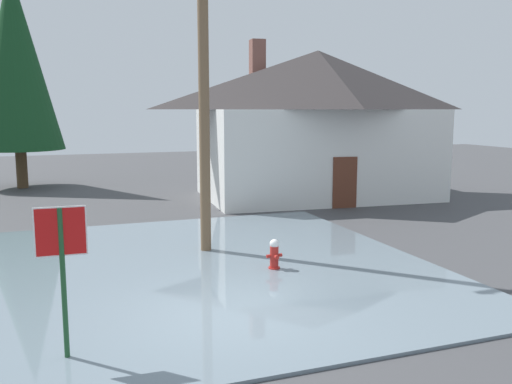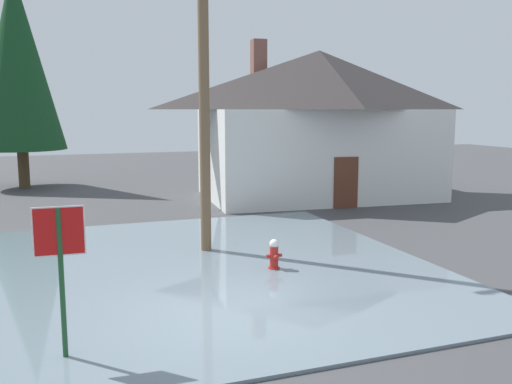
{
  "view_description": "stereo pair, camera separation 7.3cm",
  "coord_description": "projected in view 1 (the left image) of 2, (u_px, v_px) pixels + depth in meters",
  "views": [
    {
      "loc": [
        -2.87,
        -9.33,
        3.82
      ],
      "look_at": [
        1.83,
        3.51,
        1.76
      ],
      "focal_mm": 38.56,
      "sensor_mm": 36.0,
      "label": 1
    },
    {
      "loc": [
        -2.81,
        -9.35,
        3.82
      ],
      "look_at": [
        1.83,
        3.51,
        1.76
      ],
      "focal_mm": 38.56,
      "sensor_mm": 36.0,
      "label": 2
    }
  ],
  "objects": [
    {
      "name": "ground_plane",
      "position": [
        229.0,
        319.0,
        10.21
      ],
      "size": [
        80.0,
        80.0,
        0.1
      ],
      "primitive_type": "cube",
      "color": "#424244"
    },
    {
      "name": "flood_puddle",
      "position": [
        204.0,
        267.0,
        13.3
      ],
      "size": [
        10.7,
        11.43,
        0.06
      ],
      "primitive_type": "cube",
      "color": "slate",
      "rests_on": "ground"
    },
    {
      "name": "lane_stop_bar",
      "position": [
        275.0,
        336.0,
        9.33
      ],
      "size": [
        3.68,
        0.46,
        0.01
      ],
      "primitive_type": "cube",
      "rotation": [
        0.0,
        0.0,
        -0.04
      ],
      "color": "silver",
      "rests_on": "ground"
    },
    {
      "name": "stop_sign_near",
      "position": [
        62.0,
        252.0,
        8.18
      ],
      "size": [
        0.75,
        0.08,
        2.4
      ],
      "color": "#1E4C28",
      "rests_on": "ground"
    },
    {
      "name": "fire_hydrant",
      "position": [
        274.0,
        255.0,
        13.06
      ],
      "size": [
        0.39,
        0.33,
        0.77
      ],
      "color": "#AD231E",
      "rests_on": "ground"
    },
    {
      "name": "utility_pole",
      "position": [
        204.0,
        65.0,
        14.1
      ],
      "size": [
        1.6,
        0.28,
        9.52
      ],
      "color": "brown",
      "rests_on": "ground"
    },
    {
      "name": "house",
      "position": [
        317.0,
        122.0,
        23.8
      ],
      "size": [
        10.77,
        7.09,
        6.8
      ],
      "color": "silver",
      "rests_on": "ground"
    },
    {
      "name": "pine_tree_mid_left",
      "position": [
        15.0,
        60.0,
        26.09
      ],
      "size": [
        4.18,
        4.18,
        10.46
      ],
      "color": "#4C3823",
      "rests_on": "ground"
    }
  ]
}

